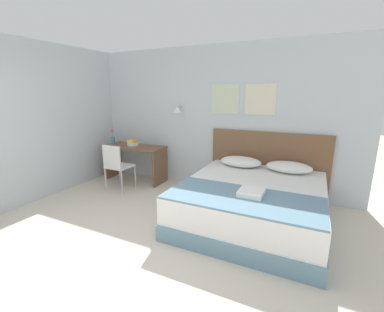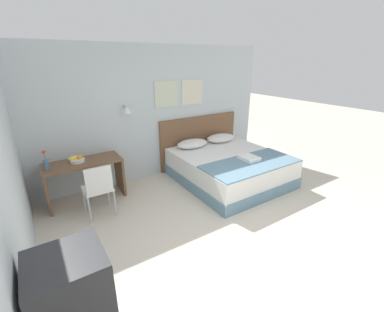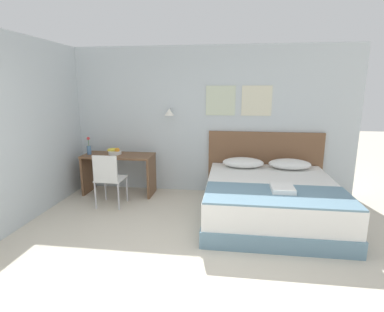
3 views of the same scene
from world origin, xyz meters
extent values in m
plane|color=beige|center=(0.00, 0.00, 0.00)|extent=(24.00, 24.00, 0.00)
cube|color=silver|center=(0.00, 2.98, 1.32)|extent=(5.48, 0.06, 2.65)
cube|color=beige|center=(0.35, 2.94, 1.70)|extent=(0.52, 0.02, 0.52)
cube|color=beige|center=(0.98, 2.94, 1.70)|extent=(0.52, 0.02, 0.52)
cylinder|color=#B2B2B7|center=(-0.55, 2.87, 1.55)|extent=(0.02, 0.16, 0.02)
cone|color=white|center=(-0.55, 2.78, 1.50)|extent=(0.17, 0.17, 0.12)
cube|color=#66899E|center=(1.17, 1.84, 0.11)|extent=(1.90, 2.09, 0.22)
cube|color=white|center=(1.17, 1.84, 0.40)|extent=(1.87, 2.05, 0.35)
cube|color=brown|center=(1.17, 2.92, 0.58)|extent=(2.02, 0.06, 1.15)
ellipsoid|color=white|center=(0.77, 2.62, 0.66)|extent=(0.70, 0.44, 0.17)
ellipsoid|color=white|center=(1.56, 2.62, 0.66)|extent=(0.70, 0.44, 0.17)
cube|color=#66899E|center=(1.17, 1.23, 0.59)|extent=(1.85, 0.84, 0.02)
cube|color=white|center=(1.25, 1.38, 0.63)|extent=(0.29, 0.35, 0.06)
cube|color=brown|center=(-1.47, 2.60, 0.72)|extent=(1.26, 0.55, 0.03)
cube|color=brown|center=(-2.08, 2.60, 0.35)|extent=(0.04, 0.51, 0.70)
cube|color=brown|center=(-0.86, 2.60, 0.35)|extent=(0.04, 0.51, 0.70)
cube|color=white|center=(-1.39, 2.03, 0.46)|extent=(0.43, 0.43, 0.02)
cube|color=white|center=(-1.39, 1.83, 0.68)|extent=(0.39, 0.03, 0.42)
cylinder|color=#B7B7BC|center=(-1.59, 2.22, 0.22)|extent=(0.03, 0.03, 0.45)
cylinder|color=#B7B7BC|center=(-1.20, 2.22, 0.22)|extent=(0.03, 0.03, 0.45)
cylinder|color=#B7B7BC|center=(-1.59, 1.83, 0.22)|extent=(0.03, 0.03, 0.45)
cylinder|color=#B7B7BC|center=(-1.20, 1.83, 0.22)|extent=(0.03, 0.03, 0.45)
cylinder|color=silver|center=(-1.54, 2.62, 0.76)|extent=(0.23, 0.23, 0.05)
sphere|color=orange|center=(-1.50, 2.62, 0.81)|extent=(0.09, 0.09, 0.09)
ellipsoid|color=yellow|center=(-1.59, 2.63, 0.81)|extent=(0.21, 0.14, 0.07)
cylinder|color=#4C7099|center=(-2.00, 2.55, 0.81)|extent=(0.08, 0.08, 0.15)
cylinder|color=#3D7538|center=(-2.00, 2.55, 0.96)|extent=(0.01, 0.01, 0.14)
sphere|color=#DB3838|center=(-2.00, 2.55, 1.03)|extent=(0.06, 0.06, 0.06)
camera|label=1|loc=(1.86, -1.59, 1.81)|focal=24.00mm
camera|label=2|loc=(-2.09, -1.81, 2.38)|focal=24.00mm
camera|label=3|loc=(0.56, -2.48, 1.91)|focal=28.00mm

